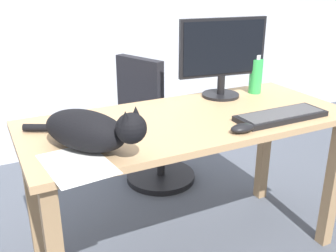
# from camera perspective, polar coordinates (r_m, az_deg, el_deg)

# --- Properties ---
(ground_plane) EXTENTS (8.00, 8.00, 0.00)m
(ground_plane) POSITION_cam_1_polar(r_m,az_deg,el_deg) (2.20, 2.73, -17.56)
(ground_plane) COLOR #474C56
(desk) EXTENTS (1.52, 0.66, 0.75)m
(desk) POSITION_cam_1_polar(r_m,az_deg,el_deg) (1.86, 3.07, -2.00)
(desk) COLOR tan
(desk) RESTS_ON ground_plane
(office_chair) EXTENTS (0.51, 0.49, 0.90)m
(office_chair) POSITION_cam_1_polar(r_m,az_deg,el_deg) (2.65, -1.85, -0.75)
(office_chair) COLOR black
(office_chair) RESTS_ON ground_plane
(monitor) EXTENTS (0.48, 0.20, 0.41)m
(monitor) POSITION_cam_1_polar(r_m,az_deg,el_deg) (2.10, 7.91, 10.18)
(monitor) COLOR black
(monitor) RESTS_ON desk
(keyboard) EXTENTS (0.44, 0.15, 0.03)m
(keyboard) POSITION_cam_1_polar(r_m,az_deg,el_deg) (1.88, 16.02, 1.44)
(keyboard) COLOR black
(keyboard) RESTS_ON desk
(cat) EXTENTS (0.37, 0.53, 0.20)m
(cat) POSITION_cam_1_polar(r_m,az_deg,el_deg) (1.49, -11.27, -0.54)
(cat) COLOR black
(cat) RESTS_ON desk
(computer_mouse) EXTENTS (0.11, 0.06, 0.04)m
(computer_mouse) POSITION_cam_1_polar(r_m,az_deg,el_deg) (1.67, 10.70, -0.32)
(computer_mouse) COLOR black
(computer_mouse) RESTS_ON desk
(paper_sheet) EXTENTS (0.24, 0.32, 0.00)m
(paper_sheet) POSITION_cam_1_polar(r_m,az_deg,el_deg) (1.42, -13.02, -5.39)
(paper_sheet) COLOR white
(paper_sheet) RESTS_ON desk
(water_bottle) EXTENTS (0.07, 0.07, 0.21)m
(water_bottle) POSITION_cam_1_polar(r_m,az_deg,el_deg) (2.23, 12.58, 7.15)
(water_bottle) COLOR green
(water_bottle) RESTS_ON desk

